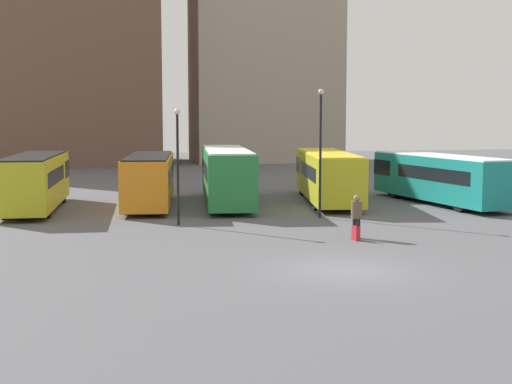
% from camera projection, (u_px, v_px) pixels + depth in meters
% --- Properties ---
extents(ground_plane, '(160.00, 160.00, 0.00)m').
position_uv_depth(ground_plane, '(343.00, 270.00, 23.73)').
color(ground_plane, '#56565B').
extents(building_block_left, '(25.43, 17.68, 31.13)m').
position_uv_depth(building_block_left, '(36.00, 19.00, 76.59)').
color(building_block_left, brown).
rests_on(building_block_left, ground_plane).
extents(building_block_right, '(16.38, 11.45, 32.61)m').
position_uv_depth(building_block_right, '(263.00, 19.00, 81.61)').
color(building_block_right, tan).
rests_on(building_block_right, ground_plane).
extents(bus_0, '(3.10, 10.70, 3.03)m').
position_uv_depth(bus_0, '(35.00, 180.00, 39.03)').
color(bus_0, gold).
rests_on(bus_0, ground_plane).
extents(bus_1, '(3.65, 10.47, 2.94)m').
position_uv_depth(bus_1, '(149.00, 178.00, 40.56)').
color(bus_1, orange).
rests_on(bus_1, ground_plane).
extents(bus_2, '(3.82, 12.15, 3.25)m').
position_uv_depth(bus_2, '(226.00, 174.00, 41.66)').
color(bus_2, '#237A38').
rests_on(bus_2, ground_plane).
extents(bus_3, '(4.59, 12.32, 3.00)m').
position_uv_depth(bus_3, '(327.00, 175.00, 42.85)').
color(bus_3, gold).
rests_on(bus_3, ground_plane).
extents(bus_4, '(3.88, 11.73, 2.88)m').
position_uv_depth(bus_4, '(439.00, 177.00, 41.91)').
color(bus_4, '#19847F').
rests_on(bus_4, ground_plane).
extents(traveler, '(0.53, 0.53, 1.85)m').
position_uv_depth(traveler, '(357.00, 212.00, 29.91)').
color(traveler, black).
rests_on(traveler, ground_plane).
extents(suitcase, '(0.25, 0.44, 0.86)m').
position_uv_depth(suitcase, '(356.00, 233.00, 29.49)').
color(suitcase, '#B7232D').
rests_on(suitcase, ground_plane).
extents(lamp_post_0, '(0.28, 0.28, 5.48)m').
position_uv_depth(lamp_post_0, '(178.00, 157.00, 33.34)').
color(lamp_post_0, black).
rests_on(lamp_post_0, ground_plane).
extents(lamp_post_1, '(0.28, 0.28, 6.48)m').
position_uv_depth(lamp_post_1, '(320.00, 144.00, 35.65)').
color(lamp_post_1, black).
rests_on(lamp_post_1, ground_plane).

